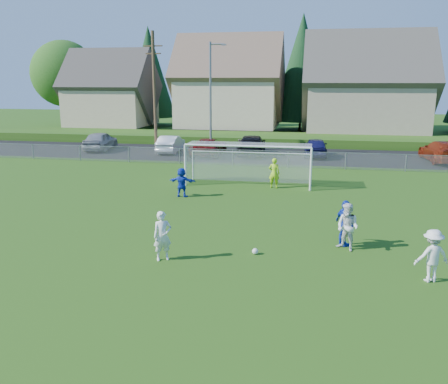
{
  "coord_description": "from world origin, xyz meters",
  "views": [
    {
      "loc": [
        3.7,
        -11.62,
        6.18
      ],
      "look_at": [
        0.0,
        8.0,
        1.4
      ],
      "focal_mm": 38.0,
      "sensor_mm": 36.0,
      "label": 1
    }
  ],
  "objects_px": {
    "player_white_c": "(432,256)",
    "soccer_goal": "(249,157)",
    "player_blue_a": "(345,223)",
    "player_blue_b": "(182,182)",
    "car_g": "(442,151)",
    "car_e": "(316,147)",
    "soccer_ball": "(255,251)",
    "car_d": "(252,145)",
    "player_white_a": "(163,236)",
    "goalkeeper": "(274,173)",
    "player_white_b": "(348,227)",
    "car_a": "(100,141)",
    "car_c": "(209,147)",
    "car_b": "(171,144)"
  },
  "relations": [
    {
      "from": "soccer_ball",
      "to": "player_white_a",
      "type": "height_order",
      "value": "player_white_a"
    },
    {
      "from": "car_c",
      "to": "car_g",
      "type": "relative_size",
      "value": 0.91
    },
    {
      "from": "player_blue_a",
      "to": "goalkeeper",
      "type": "xyz_separation_m",
      "value": [
        -3.44,
        9.36,
        -0.01
      ]
    },
    {
      "from": "player_white_b",
      "to": "car_g",
      "type": "relative_size",
      "value": 0.32
    },
    {
      "from": "player_white_a",
      "to": "player_white_b",
      "type": "bearing_deg",
      "value": -10.8
    },
    {
      "from": "player_white_b",
      "to": "car_c",
      "type": "distance_m",
      "value": 23.17
    },
    {
      "from": "player_blue_a",
      "to": "player_blue_b",
      "type": "height_order",
      "value": "player_blue_a"
    },
    {
      "from": "car_b",
      "to": "player_white_c",
      "type": "bearing_deg",
      "value": 120.69
    },
    {
      "from": "soccer_goal",
      "to": "car_c",
      "type": "bearing_deg",
      "value": 114.6
    },
    {
      "from": "car_c",
      "to": "soccer_goal",
      "type": "bearing_deg",
      "value": 115.03
    },
    {
      "from": "player_white_b",
      "to": "car_a",
      "type": "distance_m",
      "value": 29.76
    },
    {
      "from": "player_white_c",
      "to": "player_blue_a",
      "type": "relative_size",
      "value": 0.95
    },
    {
      "from": "player_white_b",
      "to": "player_white_c",
      "type": "relative_size",
      "value": 1.05
    },
    {
      "from": "player_blue_b",
      "to": "car_a",
      "type": "distance_m",
      "value": 19.31
    },
    {
      "from": "car_g",
      "to": "car_e",
      "type": "bearing_deg",
      "value": -8.8
    },
    {
      "from": "goalkeeper",
      "to": "car_a",
      "type": "bearing_deg",
      "value": -30.76
    },
    {
      "from": "player_blue_b",
      "to": "car_g",
      "type": "relative_size",
      "value": 0.28
    },
    {
      "from": "player_white_b",
      "to": "player_blue_a",
      "type": "distance_m",
      "value": 0.44
    },
    {
      "from": "car_d",
      "to": "player_blue_b",
      "type": "bearing_deg",
      "value": 77.86
    },
    {
      "from": "soccer_ball",
      "to": "car_d",
      "type": "relative_size",
      "value": 0.04
    },
    {
      "from": "player_white_c",
      "to": "car_c",
      "type": "bearing_deg",
      "value": -79.74
    },
    {
      "from": "player_white_c",
      "to": "player_blue_b",
      "type": "bearing_deg",
      "value": -58.28
    },
    {
      "from": "player_blue_a",
      "to": "car_c",
      "type": "distance_m",
      "value": 22.74
    },
    {
      "from": "player_white_b",
      "to": "car_c",
      "type": "height_order",
      "value": "player_white_b"
    },
    {
      "from": "player_blue_a",
      "to": "player_blue_b",
      "type": "xyz_separation_m",
      "value": [
        -8.12,
        6.33,
        -0.1
      ]
    },
    {
      "from": "player_blue_a",
      "to": "car_g",
      "type": "distance_m",
      "value": 22.26
    },
    {
      "from": "player_white_a",
      "to": "player_blue_a",
      "type": "relative_size",
      "value": 0.99
    },
    {
      "from": "soccer_ball",
      "to": "car_g",
      "type": "relative_size",
      "value": 0.04
    },
    {
      "from": "player_blue_b",
      "to": "car_c",
      "type": "distance_m",
      "value": 14.29
    },
    {
      "from": "soccer_goal",
      "to": "player_blue_b",
      "type": "bearing_deg",
      "value": -129.65
    },
    {
      "from": "player_white_a",
      "to": "car_e",
      "type": "relative_size",
      "value": 0.39
    },
    {
      "from": "car_c",
      "to": "player_white_a",
      "type": "bearing_deg",
      "value": 99.0
    },
    {
      "from": "player_white_c",
      "to": "player_blue_a",
      "type": "height_order",
      "value": "player_blue_a"
    },
    {
      "from": "soccer_ball",
      "to": "car_d",
      "type": "bearing_deg",
      "value": 97.79
    },
    {
      "from": "player_blue_a",
      "to": "goalkeeper",
      "type": "distance_m",
      "value": 9.97
    },
    {
      "from": "player_white_a",
      "to": "car_d",
      "type": "bearing_deg",
      "value": 60.17
    },
    {
      "from": "player_blue_a",
      "to": "car_e",
      "type": "bearing_deg",
      "value": -27.03
    },
    {
      "from": "player_white_c",
      "to": "car_c",
      "type": "distance_m",
      "value": 26.37
    },
    {
      "from": "car_c",
      "to": "car_d",
      "type": "bearing_deg",
      "value": -164.58
    },
    {
      "from": "player_white_a",
      "to": "player_blue_b",
      "type": "bearing_deg",
      "value": 71.57
    },
    {
      "from": "soccer_ball",
      "to": "player_blue_b",
      "type": "bearing_deg",
      "value": 122.14
    },
    {
      "from": "player_white_c",
      "to": "soccer_goal",
      "type": "height_order",
      "value": "soccer_goal"
    },
    {
      "from": "goalkeeper",
      "to": "car_g",
      "type": "height_order",
      "value": "goalkeeper"
    },
    {
      "from": "goalkeeper",
      "to": "car_c",
      "type": "distance_m",
      "value": 12.84
    },
    {
      "from": "player_blue_a",
      "to": "car_e",
      "type": "relative_size",
      "value": 0.4
    },
    {
      "from": "soccer_ball",
      "to": "player_blue_a",
      "type": "height_order",
      "value": "player_blue_a"
    },
    {
      "from": "player_white_b",
      "to": "soccer_goal",
      "type": "relative_size",
      "value": 0.24
    },
    {
      "from": "player_blue_a",
      "to": "soccer_goal",
      "type": "xyz_separation_m",
      "value": [
        -5.01,
        10.08,
        0.74
      ]
    },
    {
      "from": "player_white_c",
      "to": "player_blue_b",
      "type": "relative_size",
      "value": 1.07
    },
    {
      "from": "car_e",
      "to": "car_g",
      "type": "distance_m",
      "value": 9.49
    }
  ]
}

